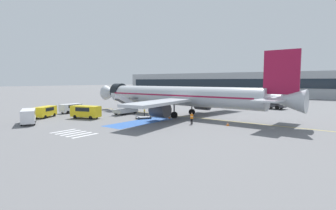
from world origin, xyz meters
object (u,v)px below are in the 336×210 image
(service_van_2, at_px, (45,111))
(terminal_building, at_px, (250,84))
(airliner, at_px, (179,96))
(boarding_stairs_forward, at_px, (126,109))
(traffic_cone_1, at_px, (228,124))
(fuel_tanker, at_px, (266,101))
(traffic_cone_0, at_px, (169,117))
(baggage_cart, at_px, (143,117))
(service_van_0, at_px, (71,107))
(ground_crew_1, at_px, (144,110))
(service_van_3, at_px, (28,115))
(ground_crew_0, at_px, (192,118))
(service_van_1, at_px, (86,111))

(service_van_2, height_order, terminal_building, terminal_building)
(terminal_building, bearing_deg, airliner, -79.94)
(boarding_stairs_forward, xyz_separation_m, traffic_cone_1, (21.72, -0.34, -0.71))
(fuel_tanker, bearing_deg, traffic_cone_0, 171.52)
(fuel_tanker, distance_m, baggage_cart, 32.66)
(service_van_0, relative_size, terminal_building, 0.03)
(ground_crew_1, height_order, terminal_building, terminal_building)
(airliner, xyz_separation_m, boarding_stairs_forward, (-9.96, -4.15, -2.70))
(service_van_3, bearing_deg, ground_crew_0, 154.53)
(terminal_building, bearing_deg, baggage_cart, -82.91)
(service_van_3, bearing_deg, service_van_0, -120.66)
(ground_crew_1, bearing_deg, fuel_tanker, 114.66)
(service_van_0, relative_size, baggage_cart, 1.50)
(boarding_stairs_forward, height_order, ground_crew_0, boarding_stairs_forward)
(fuel_tanker, relative_size, ground_crew_0, 5.60)
(boarding_stairs_forward, height_order, service_van_2, boarding_stairs_forward)
(service_van_0, bearing_deg, boarding_stairs_forward, -156.41)
(service_van_1, bearing_deg, traffic_cone_0, 109.76)
(ground_crew_1, bearing_deg, baggage_cart, 0.25)
(service_van_3, bearing_deg, airliner, 176.30)
(fuel_tanker, xyz_separation_m, traffic_cone_0, (-8.26, -27.48, -1.50))
(service_van_3, bearing_deg, fuel_tanker, -177.98)
(fuel_tanker, height_order, baggage_cart, fuel_tanker)
(service_van_0, bearing_deg, ground_crew_1, -164.41)
(service_van_3, height_order, ground_crew_0, service_van_3)
(boarding_stairs_forward, bearing_deg, service_van_2, -122.07)
(fuel_tanker, height_order, terminal_building, terminal_building)
(boarding_stairs_forward, distance_m, fuel_tanker, 33.64)
(boarding_stairs_forward, bearing_deg, service_van_3, -99.35)
(fuel_tanker, bearing_deg, service_van_2, 154.79)
(boarding_stairs_forward, distance_m, service_van_1, 8.49)
(service_van_1, xyz_separation_m, traffic_cone_1, (22.90, 8.07, -1.05))
(traffic_cone_0, xyz_separation_m, terminal_building, (-13.13, 75.28, 4.79))
(service_van_3, bearing_deg, traffic_cone_0, 170.47)
(service_van_0, bearing_deg, baggage_cart, -174.47)
(airliner, height_order, fuel_tanker, airliner)
(service_van_1, height_order, traffic_cone_1, service_van_1)
(traffic_cone_0, xyz_separation_m, traffic_cone_1, (11.34, -0.84, 0.03))
(fuel_tanker, bearing_deg, service_van_0, 147.30)
(boarding_stairs_forward, bearing_deg, ground_crew_1, 1.24)
(service_van_0, relative_size, ground_crew_0, 2.60)
(traffic_cone_0, bearing_deg, terminal_building, 99.90)
(airliner, xyz_separation_m, ground_crew_0, (6.81, -6.52, -2.69))
(ground_crew_0, relative_size, traffic_cone_0, 3.66)
(traffic_cone_0, height_order, terminal_building, terminal_building)
(baggage_cart, bearing_deg, service_van_1, 65.52)
(traffic_cone_0, bearing_deg, baggage_cart, -138.55)
(service_van_1, bearing_deg, boarding_stairs_forward, 154.19)
(service_van_2, distance_m, ground_crew_0, 26.50)
(service_van_2, distance_m, ground_crew_1, 17.64)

